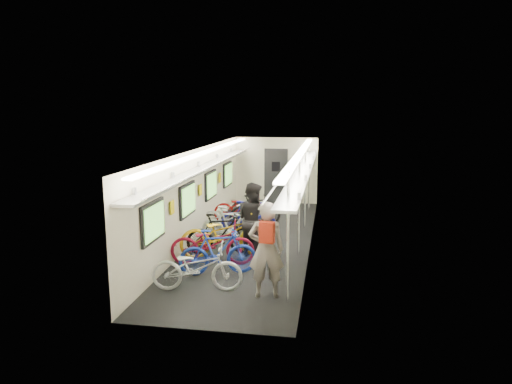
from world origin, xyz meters
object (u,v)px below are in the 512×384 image
(bicycle_0, at_px, (197,267))
(bicycle_1, at_px, (218,252))
(passenger_mid, at_px, (253,220))
(passenger_near, at_px, (266,250))
(backpack, at_px, (267,232))

(bicycle_0, xyz_separation_m, bicycle_1, (0.19, 0.89, 0.03))
(bicycle_0, distance_m, passenger_mid, 2.36)
(passenger_near, xyz_separation_m, backpack, (0.04, -0.18, 0.38))
(bicycle_0, relative_size, passenger_near, 0.97)
(bicycle_1, height_order, passenger_mid, passenger_mid)
(bicycle_0, distance_m, bicycle_1, 0.91)
(backpack, bearing_deg, bicycle_1, 146.74)
(backpack, bearing_deg, passenger_mid, 115.75)
(bicycle_1, relative_size, passenger_mid, 0.93)
(bicycle_0, bearing_deg, backpack, -107.15)
(passenger_mid, bearing_deg, backpack, 145.21)
(passenger_mid, xyz_separation_m, backpack, (0.67, -2.46, 0.40))
(bicycle_1, height_order, passenger_near, passenger_near)
(passenger_mid, bearing_deg, bicycle_0, 112.26)
(bicycle_0, height_order, passenger_mid, passenger_mid)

